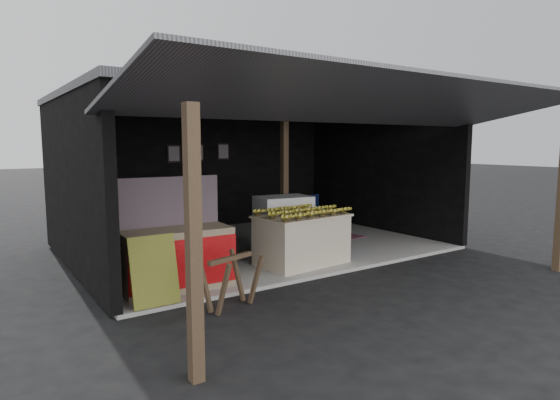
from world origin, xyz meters
TOP-DOWN VIEW (x-y plane):
  - ground at (0.00, 0.00)m, footprint 80.00×80.00m
  - concrete_slab at (0.00, 2.50)m, footprint 7.00×5.00m
  - shophouse at (0.00, 2.82)m, footprint 7.40×7.29m
  - banana_table at (-0.14, 0.73)m, footprint 1.64×1.09m
  - banana_pile at (-0.14, 0.73)m, footprint 1.52×0.99m
  - white_crate at (0.01, 1.51)m, footprint 1.06×0.78m
  - neighbor_stall at (-2.47, 0.65)m, footprint 1.58×0.76m
  - green_signboard at (-2.99, 0.10)m, footprint 0.61×0.25m
  - sawhorse at (-2.15, -0.42)m, footprint 0.77×0.76m
  - water_barrel at (0.69, 1.06)m, footprint 0.38×0.38m
  - plastic_chair at (1.70, 2.63)m, footprint 0.54×0.54m
  - magenta_rug at (1.70, 2.25)m, footprint 1.57×1.10m
  - picture_frames at (-0.17, 4.89)m, footprint 1.62×0.04m

SIDE VIEW (x-z plane):
  - ground at x=0.00m, z-range 0.00..0.00m
  - concrete_slab at x=0.00m, z-range 0.00..0.06m
  - magenta_rug at x=1.70m, z-range 0.06..0.07m
  - water_barrel at x=0.69m, z-range 0.06..0.62m
  - sawhorse at x=-2.15m, z-range 0.09..0.80m
  - banana_table at x=-0.14m, z-range 0.06..0.93m
  - green_signboard at x=-2.99m, z-range 0.07..0.97m
  - neighbor_stall at x=-2.47m, z-range -0.26..1.35m
  - plastic_chair at x=1.70m, z-range 0.14..1.06m
  - white_crate at x=0.01m, z-range 0.06..1.17m
  - banana_pile at x=-0.14m, z-range 0.93..1.10m
  - picture_frames at x=-0.17m, z-range 1.70..2.16m
  - shophouse at x=0.00m, z-range 0.59..3.61m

